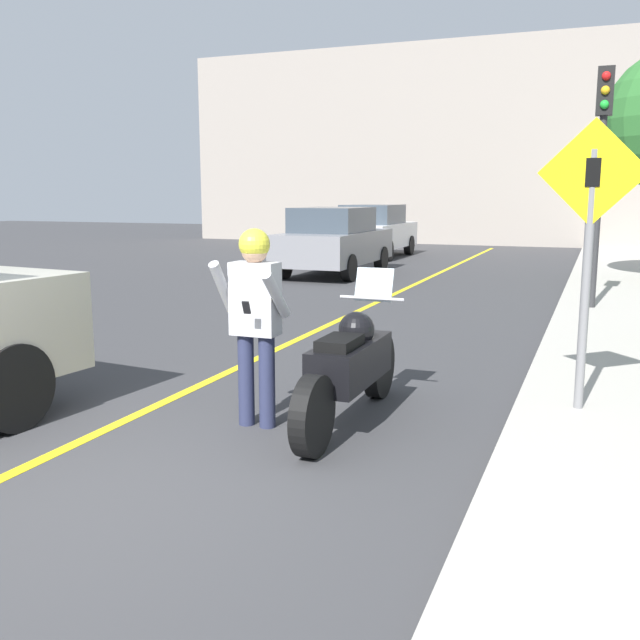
# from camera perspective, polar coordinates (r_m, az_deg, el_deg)

# --- Properties ---
(ground_plane) EXTENTS (80.00, 80.00, 0.00)m
(ground_plane) POSITION_cam_1_polar(r_m,az_deg,el_deg) (5.13, -20.70, -13.43)
(ground_plane) COLOR #38383A
(road_center_line) EXTENTS (0.12, 36.00, 0.01)m
(road_center_line) POSITION_cam_1_polar(r_m,az_deg,el_deg) (10.38, -0.64, -1.01)
(road_center_line) COLOR yellow
(road_center_line) RESTS_ON ground
(building_backdrop) EXTENTS (28.00, 1.20, 7.97)m
(building_backdrop) POSITION_cam_1_polar(r_m,az_deg,el_deg) (29.68, 15.65, 13.48)
(building_backdrop) COLOR gray
(building_backdrop) RESTS_ON ground
(motorcycle) EXTENTS (0.62, 2.38, 1.30)m
(motorcycle) POSITION_cam_1_polar(r_m,az_deg,el_deg) (6.23, 2.47, -3.70)
(motorcycle) COLOR black
(motorcycle) RESTS_ON ground
(person_biker) EXTENTS (0.59, 0.47, 1.71)m
(person_biker) POSITION_cam_1_polar(r_m,az_deg,el_deg) (6.05, -5.23, 1.02)
(person_biker) COLOR #282D4C
(person_biker) RESTS_ON ground
(crossing_sign) EXTENTS (0.91, 0.08, 2.52)m
(crossing_sign) POSITION_cam_1_polar(r_m,az_deg,el_deg) (6.56, 20.71, 6.17)
(crossing_sign) COLOR slate
(crossing_sign) RESTS_ON sidewalk_curb
(traffic_light) EXTENTS (0.26, 0.30, 3.91)m
(traffic_light) POSITION_cam_1_polar(r_m,az_deg,el_deg) (12.81, 21.62, 13.00)
(traffic_light) COLOR #2D2D30
(traffic_light) RESTS_ON sidewalk_curb
(parked_car_grey) EXTENTS (1.88, 4.20, 1.68)m
(parked_car_grey) POSITION_cam_1_polar(r_m,az_deg,el_deg) (17.96, 1.15, 6.37)
(parked_car_grey) COLOR black
(parked_car_grey) RESTS_ON ground
(parked_car_white) EXTENTS (1.88, 4.20, 1.68)m
(parked_car_white) POSITION_cam_1_polar(r_m,az_deg,el_deg) (23.16, 4.33, 7.15)
(parked_car_white) COLOR black
(parked_car_white) RESTS_ON ground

